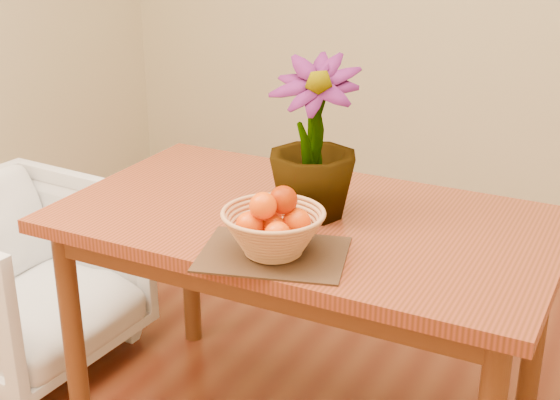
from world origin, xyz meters
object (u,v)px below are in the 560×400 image
at_px(armchair, 22,269).
at_px(table, 305,243).
at_px(wicker_basket, 273,234).
at_px(potted_plant, 313,138).

bearing_deg(armchair, table, -83.50).
relative_size(table, armchair, 2.00).
bearing_deg(wicker_basket, potted_plant, 95.41).
bearing_deg(armchair, potted_plant, -82.86).
relative_size(table, wicker_basket, 5.36).
height_order(potted_plant, armchair, potted_plant).
height_order(wicker_basket, armchair, wicker_basket).
bearing_deg(table, armchair, -177.33).
relative_size(wicker_basket, potted_plant, 0.58).
xyz_separation_m(table, potted_plant, (0.01, 0.01, 0.31)).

